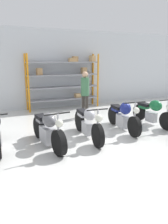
{
  "coord_description": "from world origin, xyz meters",
  "views": [
    {
      "loc": [
        -2.63,
        -5.49,
        2.28
      ],
      "look_at": [
        0.0,
        0.4,
        0.7
      ],
      "focal_mm": 35.0,
      "sensor_mm": 36.0,
      "label": 1
    }
  ],
  "objects": [
    {
      "name": "person_browsing",
      "position": [
        0.86,
        2.23,
        1.07
      ],
      "size": [
        0.43,
        0.43,
        1.81
      ],
      "rotation": [
        0.0,
        0.0,
        3.61
      ],
      "color": "#38332D",
      "rests_on": "ground_plane"
    },
    {
      "name": "motorcycle_grey",
      "position": [
        -1.26,
        -0.07,
        0.45
      ],
      "size": [
        0.65,
        2.05,
        1.05
      ],
      "rotation": [
        0.0,
        0.0,
        -1.45
      ],
      "color": "black",
      "rests_on": "ground_plane"
    },
    {
      "name": "ground_plane",
      "position": [
        0.0,
        0.0,
        0.0
      ],
      "size": [
        30.0,
        30.0,
        0.0
      ],
      "primitive_type": "plane",
      "color": "silver"
    },
    {
      "name": "motorcycle_blue",
      "position": [
        1.32,
        0.24,
        0.47
      ],
      "size": [
        0.71,
        2.03,
        1.06
      ],
      "rotation": [
        0.0,
        0.0,
        -1.66
      ],
      "color": "black",
      "rests_on": "ground_plane"
    },
    {
      "name": "motorcycle_green",
      "position": [
        2.6,
        0.28,
        0.49
      ],
      "size": [
        0.72,
        1.96,
        1.02
      ],
      "rotation": [
        0.0,
        0.0,
        -1.51
      ],
      "color": "black",
      "rests_on": "ground_plane"
    },
    {
      "name": "shelving_rack",
      "position": [
        0.75,
        4.2,
        1.38
      ],
      "size": [
        3.41,
        0.63,
        2.5
      ],
      "color": "orange",
      "rests_on": "ground_plane"
    },
    {
      "name": "motorcycle_silver",
      "position": [
        -0.05,
        0.01,
        0.47
      ],
      "size": [
        0.59,
        2.12,
        1.03
      ],
      "rotation": [
        0.0,
        0.0,
        -1.64
      ],
      "color": "black",
      "rests_on": "ground_plane"
    },
    {
      "name": "back_wall",
      "position": [
        0.0,
        4.57,
        1.8
      ],
      "size": [
        30.0,
        0.08,
        3.6
      ],
      "color": "silver",
      "rests_on": "ground_plane"
    }
  ]
}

